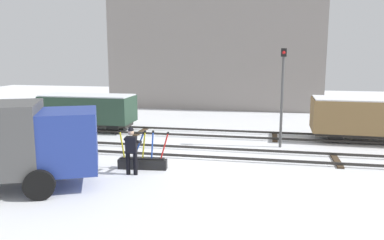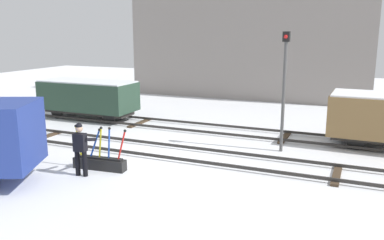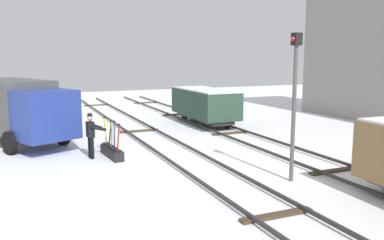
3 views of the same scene
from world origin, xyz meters
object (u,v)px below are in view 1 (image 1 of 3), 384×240
(rail_worker, at_px, (132,148))
(freight_car_near_switch, at_px, (88,109))
(signal_post, at_px, (282,89))
(freight_car_back_track, at_px, (379,117))
(switch_lever_frame, at_px, (143,162))

(rail_worker, distance_m, freight_car_near_switch, 8.62)
(signal_post, relative_size, freight_car_back_track, 0.72)
(signal_post, bearing_deg, rail_worker, -135.76)
(switch_lever_frame, xyz_separation_m, signal_post, (5.06, 4.38, 2.41))
(switch_lever_frame, distance_m, signal_post, 7.11)
(signal_post, height_order, freight_car_back_track, signal_post)
(rail_worker, relative_size, signal_post, 0.39)
(switch_lever_frame, distance_m, freight_car_back_track, 11.54)
(signal_post, relative_size, freight_car_near_switch, 0.89)
(freight_car_back_track, bearing_deg, signal_post, -156.02)
(switch_lever_frame, relative_size, rail_worker, 1.13)
(signal_post, distance_m, freight_car_near_switch, 10.54)
(switch_lever_frame, bearing_deg, rail_worker, -108.10)
(freight_car_back_track, height_order, freight_car_near_switch, freight_car_back_track)
(switch_lever_frame, bearing_deg, freight_car_back_track, 27.66)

